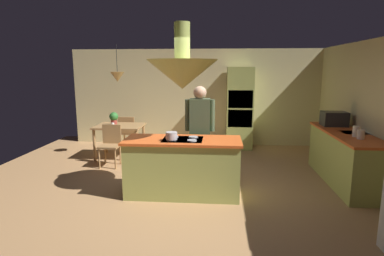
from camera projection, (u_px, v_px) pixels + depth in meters
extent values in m
plane|color=#AD7F51|center=(184.00, 189.00, 5.48)|extent=(8.16, 8.16, 0.00)
cube|color=beige|center=(198.00, 97.00, 8.63)|extent=(6.80, 0.10, 2.55)
cube|color=beige|center=(379.00, 115.00, 5.37)|extent=(0.10, 7.20, 2.55)
cube|color=#A8B259|center=(183.00, 168.00, 5.21)|extent=(1.81, 0.72, 0.89)
cube|color=#E05B23|center=(183.00, 140.00, 5.12)|extent=(1.87, 0.78, 0.04)
cube|color=black|center=(183.00, 139.00, 5.12)|extent=(0.64, 0.52, 0.01)
cylinder|color=#B2B2B7|center=(172.00, 140.00, 5.00)|extent=(0.15, 0.15, 0.02)
cylinder|color=#B2B2B7|center=(192.00, 141.00, 4.98)|extent=(0.15, 0.15, 0.02)
cylinder|color=#B2B2B7|center=(174.00, 137.00, 5.26)|extent=(0.15, 0.15, 0.02)
cylinder|color=#B2B2B7|center=(193.00, 137.00, 5.23)|extent=(0.15, 0.15, 0.02)
cube|color=#A8B259|center=(344.00, 159.00, 5.76)|extent=(0.62, 2.23, 0.89)
cube|color=#E05B23|center=(347.00, 133.00, 5.67)|extent=(0.66, 2.27, 0.04)
cube|color=#B2B2B7|center=(355.00, 137.00, 5.67)|extent=(0.48, 0.36, 0.16)
cube|color=#A8B259|center=(240.00, 108.00, 8.19)|extent=(0.66, 0.62, 2.08)
cube|color=black|center=(241.00, 99.00, 7.86)|extent=(0.60, 0.04, 0.44)
cube|color=black|center=(240.00, 118.00, 7.95)|extent=(0.60, 0.04, 0.44)
cube|color=#A37847|center=(119.00, 126.00, 7.35)|extent=(1.06, 0.85, 0.04)
cylinder|color=#A37847|center=(94.00, 145.00, 7.10)|extent=(0.06, 0.06, 0.72)
cylinder|color=#A37847|center=(136.00, 146.00, 7.02)|extent=(0.06, 0.06, 0.72)
cylinder|color=#A37847|center=(106.00, 138.00, 7.81)|extent=(0.06, 0.06, 0.72)
cylinder|color=#A37847|center=(144.00, 139.00, 7.74)|extent=(0.06, 0.06, 0.72)
cylinder|color=tan|center=(195.00, 158.00, 5.84)|extent=(0.14, 0.14, 0.86)
cylinder|color=tan|center=(205.00, 158.00, 5.83)|extent=(0.14, 0.14, 0.86)
cube|color=#4C6042|center=(200.00, 117.00, 5.70)|extent=(0.36, 0.22, 0.66)
cylinder|color=#4C6042|center=(188.00, 115.00, 5.71)|extent=(0.09, 0.09, 0.56)
cylinder|color=#4C6042|center=(212.00, 115.00, 5.67)|extent=(0.09, 0.09, 0.56)
sphere|color=tan|center=(200.00, 93.00, 5.62)|extent=(0.23, 0.23, 0.23)
cone|color=#A8B259|center=(182.00, 74.00, 4.93)|extent=(1.10, 1.10, 0.45)
cylinder|color=#A8B259|center=(182.00, 41.00, 4.84)|extent=(0.24, 0.24, 0.55)
cone|color=#E0B266|center=(117.00, 77.00, 7.15)|extent=(0.32, 0.32, 0.22)
cylinder|color=black|center=(117.00, 58.00, 7.07)|extent=(0.01, 0.01, 0.60)
cube|color=#A37847|center=(110.00, 146.00, 6.70)|extent=(0.40, 0.40, 0.04)
cube|color=#A37847|center=(112.00, 134.00, 6.83)|extent=(0.40, 0.04, 0.42)
cylinder|color=#A37847|center=(99.00, 159.00, 6.58)|extent=(0.04, 0.04, 0.43)
cylinder|color=#A37847|center=(115.00, 159.00, 6.56)|extent=(0.04, 0.04, 0.43)
cylinder|color=#A37847|center=(105.00, 154.00, 6.92)|extent=(0.04, 0.04, 0.43)
cylinder|color=#A37847|center=(120.00, 155.00, 6.89)|extent=(0.04, 0.04, 0.43)
cube|color=#A37847|center=(129.00, 133.00, 8.11)|extent=(0.40, 0.40, 0.04)
cube|color=#A37847|center=(126.00, 125.00, 7.90)|extent=(0.40, 0.04, 0.42)
cylinder|color=#A37847|center=(137.00, 140.00, 8.31)|extent=(0.04, 0.04, 0.43)
cylinder|color=#A37847|center=(124.00, 140.00, 8.34)|extent=(0.04, 0.04, 0.43)
cylinder|color=#A37847|center=(134.00, 143.00, 7.97)|extent=(0.04, 0.04, 0.43)
cylinder|color=#A37847|center=(120.00, 143.00, 8.00)|extent=(0.04, 0.04, 0.43)
cylinder|color=#99382D|center=(114.00, 123.00, 7.35)|extent=(0.14, 0.14, 0.12)
sphere|color=#2D722D|center=(114.00, 117.00, 7.32)|extent=(0.20, 0.20, 0.20)
cylinder|color=white|center=(113.00, 125.00, 7.14)|extent=(0.07, 0.07, 0.09)
cylinder|color=silver|center=(361.00, 134.00, 5.11)|extent=(0.11, 0.11, 0.15)
cylinder|color=silver|center=(356.00, 131.00, 5.28)|extent=(0.11, 0.11, 0.18)
cube|color=#232326|center=(334.00, 119.00, 6.30)|extent=(0.46, 0.36, 0.28)
cylinder|color=#B2B2B7|center=(171.00, 136.00, 4.99)|extent=(0.18, 0.18, 0.12)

